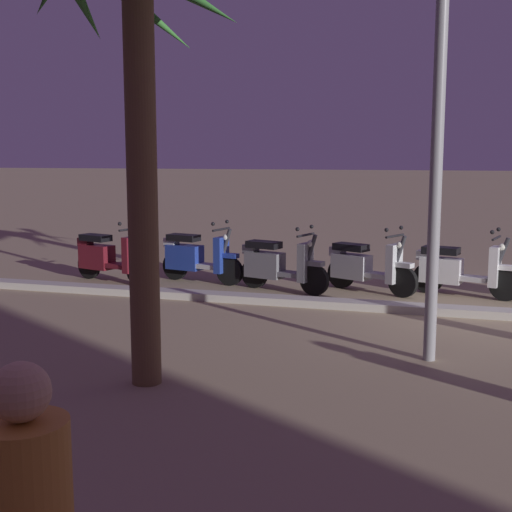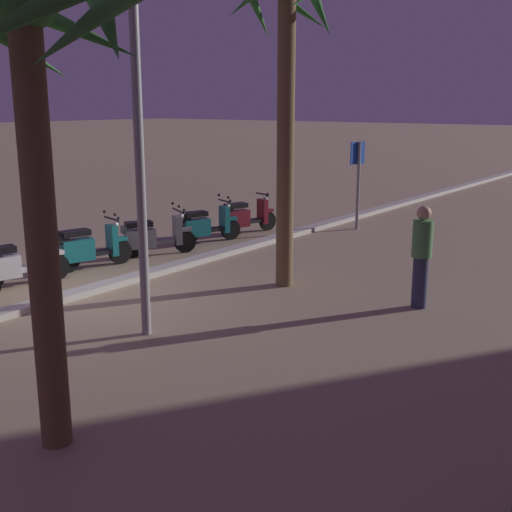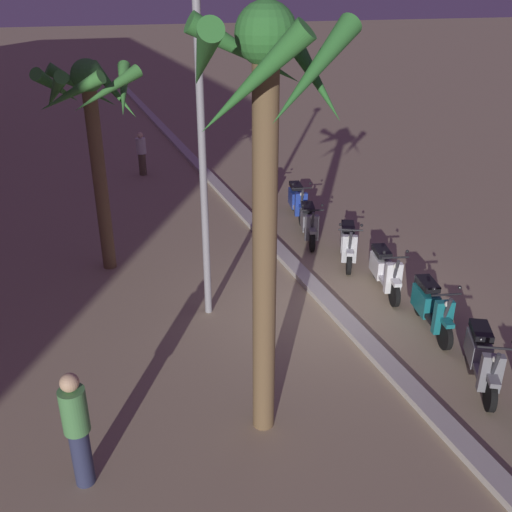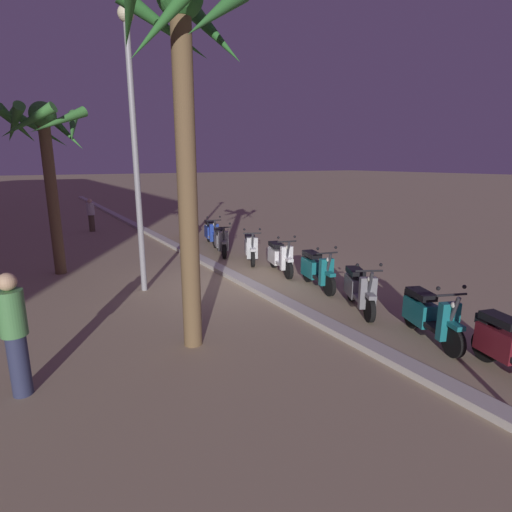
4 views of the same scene
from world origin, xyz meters
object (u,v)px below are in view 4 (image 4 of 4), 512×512
at_px(scooter_grey_gap_after_mid, 359,289).
at_px(pedestrian_strolling_near_curb, 91,214).
at_px(scooter_teal_far_back, 428,315).
at_px(palm_tree_far_corner, 183,79).
at_px(scooter_teal_last_in_row, 316,270).
at_px(scooter_blue_mid_centre, 211,232).
at_px(pedestrian_by_palm_tree, 14,332).
at_px(palm_tree_by_mall_entrance, 45,143).
at_px(street_lamp, 133,126).
at_px(scooter_white_mid_front, 279,257).
at_px(scooter_silver_mid_rear, 251,248).
at_px(scooter_grey_tail_end, 221,241).
at_px(scooter_maroon_second_in_line, 186,228).

bearing_deg(scooter_grey_gap_after_mid, pedestrian_strolling_near_curb, 13.88).
bearing_deg(scooter_teal_far_back, palm_tree_far_corner, 62.76).
xyz_separation_m(scooter_teal_last_in_row, palm_tree_far_corner, (-1.50, 4.00, 3.93)).
bearing_deg(scooter_blue_mid_centre, pedestrian_by_palm_tree, 140.96).
xyz_separation_m(scooter_grey_gap_after_mid, scooter_blue_mid_centre, (8.09, -0.15, 0.02)).
bearing_deg(palm_tree_by_mall_entrance, street_lamp, -149.14).
bearing_deg(scooter_white_mid_front, scooter_silver_mid_rear, 2.45).
distance_m(palm_tree_by_mall_entrance, pedestrian_by_palm_tree, 7.17).
bearing_deg(scooter_teal_far_back, scooter_grey_tail_end, 1.45).
bearing_deg(pedestrian_strolling_near_curb, scooter_teal_far_back, -167.80).
bearing_deg(scooter_grey_tail_end, palm_tree_by_mall_entrance, 89.23).
height_order(scooter_teal_last_in_row, palm_tree_far_corner, palm_tree_far_corner).
xyz_separation_m(scooter_teal_last_in_row, street_lamp, (2.01, 3.88, 3.50)).
xyz_separation_m(pedestrian_by_palm_tree, street_lamp, (3.76, -2.75, 3.03)).
height_order(palm_tree_far_corner, street_lamp, street_lamp).
xyz_separation_m(scooter_grey_gap_after_mid, scooter_maroon_second_in_line, (9.71, 0.25, 0.02)).
xyz_separation_m(scooter_blue_mid_centre, pedestrian_strolling_near_curb, (5.53, 3.52, 0.32)).
xyz_separation_m(palm_tree_by_mall_entrance, pedestrian_by_palm_tree, (-6.55, 1.08, -2.72)).
distance_m(scooter_grey_gap_after_mid, scooter_white_mid_front, 3.38).
bearing_deg(palm_tree_far_corner, scooter_teal_last_in_row, -69.38).
distance_m(scooter_silver_mid_rear, pedestrian_by_palm_tree, 8.27).
height_order(scooter_silver_mid_rear, palm_tree_by_mall_entrance, palm_tree_by_mall_entrance).
xyz_separation_m(scooter_grey_tail_end, scooter_blue_mid_centre, (1.68, -0.40, 0.01)).
height_order(scooter_teal_last_in_row, scooter_silver_mid_rear, same).
bearing_deg(scooter_maroon_second_in_line, pedestrian_by_palm_tree, 147.57).
distance_m(scooter_teal_last_in_row, scooter_white_mid_front, 1.70).
distance_m(scooter_grey_gap_after_mid, scooter_teal_last_in_row, 1.69).
bearing_deg(scooter_grey_gap_after_mid, scooter_grey_tail_end, 2.16).
xyz_separation_m(scooter_teal_far_back, palm_tree_far_corner, (1.95, 3.79, 3.95)).
bearing_deg(scooter_white_mid_front, street_lamp, 85.43).
xyz_separation_m(scooter_blue_mid_centre, street_lamp, (-4.40, 3.87, 3.49)).
bearing_deg(palm_tree_far_corner, scooter_white_mid_front, -51.39).
bearing_deg(scooter_maroon_second_in_line, scooter_grey_tail_end, -179.94).
bearing_deg(scooter_maroon_second_in_line, scooter_teal_last_in_row, -177.03).
bearing_deg(scooter_grey_gap_after_mid, scooter_maroon_second_in_line, 1.45).
height_order(palm_tree_by_mall_entrance, pedestrian_by_palm_tree, palm_tree_by_mall_entrance).
bearing_deg(pedestrian_by_palm_tree, scooter_grey_tail_end, -43.81).
bearing_deg(scooter_grey_tail_end, scooter_silver_mid_rear, -166.50).
height_order(scooter_blue_mid_centre, street_lamp, street_lamp).
height_order(scooter_silver_mid_rear, scooter_blue_mid_centre, same).
relative_size(scooter_white_mid_front, scooter_silver_mid_rear, 1.08).
relative_size(scooter_grey_gap_after_mid, pedestrian_strolling_near_curb, 1.08).
height_order(pedestrian_strolling_near_curb, pedestrian_by_palm_tree, pedestrian_by_palm_tree).
xyz_separation_m(scooter_teal_far_back, scooter_teal_last_in_row, (3.46, -0.21, 0.02)).
relative_size(scooter_teal_last_in_row, pedestrian_strolling_near_curb, 1.13).
relative_size(scooter_grey_gap_after_mid, palm_tree_by_mall_entrance, 0.35).
height_order(scooter_grey_gap_after_mid, scooter_grey_tail_end, same).
relative_size(scooter_teal_far_back, palm_tree_far_corner, 0.28).
relative_size(scooter_grey_gap_after_mid, scooter_teal_last_in_row, 0.96).
distance_m(scooter_grey_gap_after_mid, pedestrian_strolling_near_curb, 14.03).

